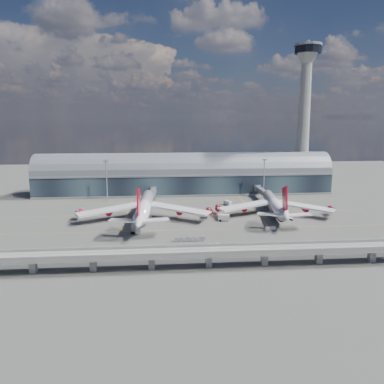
{
  "coord_description": "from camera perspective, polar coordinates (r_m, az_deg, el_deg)",
  "views": [
    {
      "loc": [
        -16.35,
        -178.25,
        51.94
      ],
      "look_at": [
        -0.43,
        10.0,
        14.0
      ],
      "focal_mm": 35.0,
      "sensor_mm": 36.0,
      "label": 1
    }
  ],
  "objects": [
    {
      "name": "service_truck_0",
      "position": [
        173.9,
        -8.57,
        -5.63
      ],
      "size": [
        4.8,
        7.51,
        2.96
      ],
      "rotation": [
        0.0,
        0.0,
        0.38
      ],
      "color": "beige",
      "rests_on": "ground"
    },
    {
      "name": "terminal",
      "position": [
        259.95,
        -1.17,
        2.37
      ],
      "size": [
        200.0,
        30.0,
        28.0
      ],
      "color": "#1C242F",
      "rests_on": "ground"
    },
    {
      "name": "airliner_left",
      "position": [
        192.84,
        -7.3,
        -2.38
      ],
      "size": [
        70.7,
        74.25,
        22.64
      ],
      "rotation": [
        0.0,
        0.0,
        -0.04
      ],
      "color": "white",
      "rests_on": "ground"
    },
    {
      "name": "service_truck_4",
      "position": [
        228.63,
        13.61,
        -1.71
      ],
      "size": [
        3.54,
        5.6,
        3.0
      ],
      "rotation": [
        0.0,
        0.0,
        -0.24
      ],
      "color": "beige",
      "rests_on": "ground"
    },
    {
      "name": "guideway",
      "position": [
        132.79,
        2.58,
        -9.22
      ],
      "size": [
        220.0,
        8.5,
        7.2
      ],
      "color": "gray",
      "rests_on": "ground"
    },
    {
      "name": "taxi_lines",
      "position": [
        207.62,
        -0.16,
        -3.13
      ],
      "size": [
        200.0,
        80.12,
        0.01
      ],
      "color": "gold",
      "rests_on": "ground"
    },
    {
      "name": "jet_bridge_right",
      "position": [
        242.89,
        10.68,
        0.06
      ],
      "size": [
        4.4,
        32.0,
        7.25
      ],
      "color": "gray",
      "rests_on": "ground"
    },
    {
      "name": "service_truck_5",
      "position": [
        224.75,
        5.47,
        -1.69
      ],
      "size": [
        4.48,
        6.16,
        2.79
      ],
      "rotation": [
        0.0,
        0.0,
        0.45
      ],
      "color": "beige",
      "rests_on": "ground"
    },
    {
      "name": "cargo_train_0",
      "position": [
        152.05,
        2.34,
        -8.25
      ],
      "size": [
        10.9,
        2.34,
        1.8
      ],
      "rotation": [
        0.0,
        0.0,
        1.51
      ],
      "color": "gray",
      "rests_on": "ground"
    },
    {
      "name": "ground",
      "position": [
        186.38,
        0.39,
        -4.83
      ],
      "size": [
        500.0,
        500.0,
        0.0
      ],
      "primitive_type": "plane",
      "color": "#474744",
      "rests_on": "ground"
    },
    {
      "name": "service_truck_2",
      "position": [
        198.46,
        14.22,
        -3.78
      ],
      "size": [
        7.03,
        5.21,
        2.52
      ],
      "rotation": [
        0.0,
        0.0,
        2.09
      ],
      "color": "beige",
      "rests_on": "ground"
    },
    {
      "name": "cargo_train_1",
      "position": [
        160.55,
        -0.34,
        -7.18
      ],
      "size": [
        13.14,
        2.0,
        1.74
      ],
      "rotation": [
        0.0,
        0.0,
        1.54
      ],
      "color": "gray",
      "rests_on": "ground"
    },
    {
      "name": "control_tower",
      "position": [
        280.22,
        16.67,
        10.83
      ],
      "size": [
        19.0,
        19.0,
        103.0
      ],
      "color": "gray",
      "rests_on": "ground"
    },
    {
      "name": "service_truck_1",
      "position": [
        191.34,
        4.85,
        -3.93
      ],
      "size": [
        6.04,
        3.69,
        3.26
      ],
      "rotation": [
        0.0,
        0.0,
        1.37
      ],
      "color": "beige",
      "rests_on": "ground"
    },
    {
      "name": "floodlight_mast_left",
      "position": [
        238.76,
        -12.88,
        1.84
      ],
      "size": [
        3.0,
        0.7,
        25.7
      ],
      "color": "gray",
      "rests_on": "ground"
    },
    {
      "name": "jet_bridge_left",
      "position": [
        236.11,
        -5.99,
        -0.13
      ],
      "size": [
        4.4,
        28.0,
        7.25
      ],
      "color": "gray",
      "rests_on": "ground"
    },
    {
      "name": "service_truck_3",
      "position": [
        203.4,
        13.45,
        -3.39
      ],
      "size": [
        3.15,
        5.45,
        2.48
      ],
      "rotation": [
        0.0,
        0.0,
        -0.25
      ],
      "color": "beige",
      "rests_on": "ground"
    },
    {
      "name": "floodlight_mast_right",
      "position": [
        245.51,
        10.92,
        2.17
      ],
      "size": [
        3.0,
        0.7,
        25.7
      ],
      "color": "gray",
      "rests_on": "ground"
    },
    {
      "name": "airliner_right",
      "position": [
        205.37,
        12.54,
        -1.98
      ],
      "size": [
        64.21,
        67.16,
        21.32
      ],
      "rotation": [
        0.0,
        0.0,
        -0.13
      ],
      "color": "white",
      "rests_on": "ground"
    },
    {
      "name": "cargo_train_2",
      "position": [
        178.68,
        11.85,
        -5.49
      ],
      "size": [
        5.32,
        2.23,
        1.76
      ],
      "rotation": [
        0.0,
        0.0,
        1.46
      ],
      "color": "gray",
      "rests_on": "ground"
    }
  ]
}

